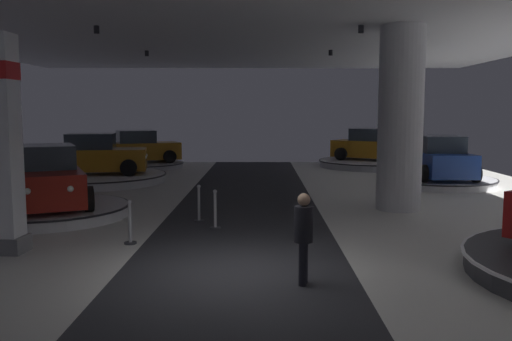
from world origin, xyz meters
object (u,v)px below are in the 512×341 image
display_car_deep_left (139,148)px  display_platform_deep_left (139,165)px  display_platform_far_right (436,181)px  display_car_far_left (94,156)px  display_platform_far_left (96,178)px  visitor_walking_near (304,233)px  display_car_deep_right (372,146)px  display_platform_deep_right (372,163)px  display_car_far_right (438,159)px  display_platform_mid_left (47,211)px  display_car_mid_left (45,179)px  column_right (401,119)px

display_car_deep_left → display_platform_deep_left: bearing=22.7°
display_platform_far_right → display_car_far_left: (-14.15, 0.70, 0.95)m
display_platform_far_left → display_car_deep_left: size_ratio=1.29×
display_car_deep_left → visitor_walking_near: display_car_deep_left is taller
display_car_deep_right → display_car_deep_left: (-12.56, -0.49, -0.09)m
display_platform_far_left → display_car_deep_left: (0.43, 6.10, 0.84)m
display_platform_deep_right → display_car_deep_left: (-12.59, -0.48, 0.84)m
display_car_far_right → visitor_walking_near: 14.19m
display_platform_far_left → display_car_deep_left: display_car_deep_left is taller
display_car_deep_left → display_car_deep_right: bearing=2.3°
display_car_far_left → display_platform_mid_left: display_car_far_left is taller
display_platform_far_right → display_platform_mid_left: 14.85m
display_car_mid_left → display_platform_deep_left: bearing=91.9°
display_platform_far_right → display_platform_deep_left: bearing=153.5°
display_car_far_right → display_car_deep_left: (-13.69, 6.84, -0.03)m
display_car_far_right → display_platform_deep_right: display_car_far_right is taller
display_car_mid_left → display_car_deep_right: bearing=49.3°
display_platform_far_left → display_platform_deep_right: (13.02, 6.58, 0.00)m
display_platform_deep_right → display_platform_deep_left: (-12.56, -0.47, -0.05)m
display_car_far_left → display_car_deep_left: (0.46, 6.11, -0.09)m
display_car_far_left → display_platform_deep_right: 14.65m
column_right → display_platform_mid_left: (-10.26, -1.33, -2.57)m
display_platform_far_left → display_car_far_left: bearing=-170.1°
display_platform_far_left → display_platform_mid_left: 7.56m
display_platform_deep_right → display_platform_deep_left: display_platform_deep_right is taller
display_car_deep_left → display_platform_mid_left: (0.48, -13.60, -0.85)m
display_platform_deep_right → display_platform_deep_left: bearing=-177.9°
display_platform_mid_left → visitor_walking_near: (6.80, -5.90, 0.72)m
display_car_deep_right → display_platform_mid_left: (-12.08, -14.10, -0.94)m
display_platform_far_left → display_platform_mid_left: (0.91, -7.50, -0.01)m
column_right → display_car_deep_left: bearing=131.2°
column_right → display_car_deep_right: (1.82, 12.77, -1.62)m
display_car_deep_left → display_platform_mid_left: size_ratio=1.00×
display_platform_far_right → display_car_far_right: (0.00, -0.03, 0.90)m
display_platform_deep_right → display_car_mid_left: size_ratio=1.27×
display_platform_far_right → display_platform_deep_right: display_platform_deep_right is taller
display_car_mid_left → column_right: bearing=7.2°
visitor_walking_near → display_platform_far_right: bearing=63.2°
display_platform_mid_left → display_platform_deep_left: bearing=91.9°
display_platform_far_right → display_car_far_left: bearing=177.2°
display_car_deep_left → display_car_far_right: bearing=-26.5°
display_platform_mid_left → visitor_walking_near: visitor_walking_near is taller
display_platform_far_right → display_platform_mid_left: (-13.20, -6.80, 0.01)m
display_car_far_left → display_platform_deep_right: bearing=26.8°
display_car_far_right → display_platform_deep_left: 15.31m
display_platform_deep_left → display_car_mid_left: (0.44, -13.59, 0.94)m
display_platform_deep_right → display_car_mid_left: display_car_mid_left is taller
display_car_far_right → visitor_walking_near: size_ratio=2.69×
display_platform_deep_right → display_car_far_right: bearing=-81.5°
column_right → display_platform_deep_right: 13.13m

